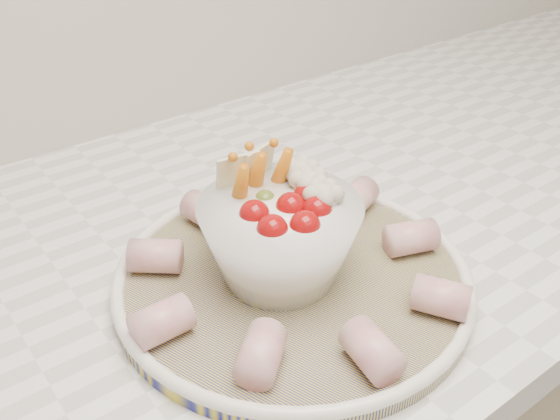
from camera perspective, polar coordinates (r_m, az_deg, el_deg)
serving_platter at (r=0.58m, az=1.18°, el=-6.16°), size 0.42×0.42×0.02m
veggie_bowl at (r=0.56m, az=0.10°, el=-2.29°), size 0.15×0.15×0.11m
cured_meat_rolls at (r=0.57m, az=1.20°, el=-4.59°), size 0.31×0.30×0.03m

